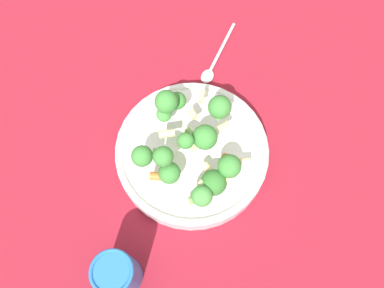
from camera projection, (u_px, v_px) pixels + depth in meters
name	position (u px, v px, depth m)	size (l,w,h in m)	color
ground_plane	(192.00, 157.00, 0.73)	(3.00, 3.00, 0.00)	maroon
bowl	(192.00, 152.00, 0.71)	(0.29, 0.29, 0.05)	white
pasta_salad	(192.00, 147.00, 0.64)	(0.21, 0.21, 0.09)	#8CB766
cup	(118.00, 274.00, 0.59)	(0.07, 0.07, 0.11)	#2366B2
spoon	(214.00, 64.00, 0.81)	(0.08, 0.16, 0.01)	silver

